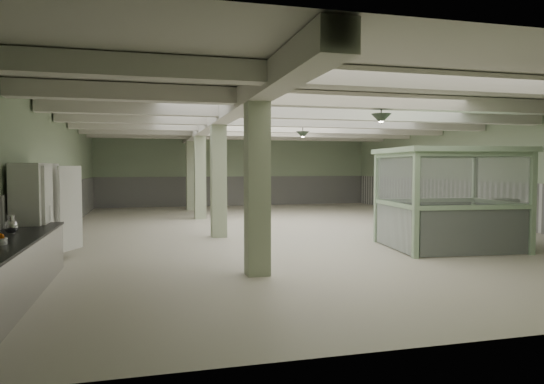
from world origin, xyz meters
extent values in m
plane|color=silver|center=(0.00, 0.00, 0.00)|extent=(20.00, 20.00, 0.00)
cube|color=beige|center=(0.00, 0.00, 3.60)|extent=(14.00, 20.00, 0.02)
cube|color=#90A483|center=(0.00, 10.00, 1.80)|extent=(14.00, 0.02, 3.60)
cube|color=#90A483|center=(0.00, -10.00, 1.80)|extent=(14.00, 0.02, 3.60)
cube|color=#90A483|center=(-7.00, 0.00, 1.80)|extent=(0.02, 20.00, 3.60)
cube|color=#90A483|center=(7.00, 0.00, 1.80)|extent=(0.02, 20.00, 3.60)
cube|color=silver|center=(-6.97, 0.00, 0.75)|extent=(0.05, 19.90, 1.50)
cube|color=silver|center=(6.97, 0.00, 0.75)|extent=(0.05, 19.90, 1.50)
cube|color=silver|center=(0.00, 9.97, 0.75)|extent=(13.90, 0.05, 1.50)
cube|color=silver|center=(-2.50, 0.00, 3.38)|extent=(0.45, 19.90, 0.40)
cube|color=silver|center=(0.00, -7.50, 3.42)|extent=(13.90, 0.35, 0.32)
cube|color=silver|center=(0.00, -5.00, 3.42)|extent=(13.90, 0.35, 0.32)
cube|color=silver|center=(0.00, -2.50, 3.42)|extent=(13.90, 0.35, 0.32)
cube|color=silver|center=(0.00, 0.00, 3.42)|extent=(13.90, 0.35, 0.32)
cube|color=silver|center=(0.00, 2.50, 3.42)|extent=(13.90, 0.35, 0.32)
cube|color=silver|center=(0.00, 5.00, 3.42)|extent=(13.90, 0.35, 0.32)
cube|color=silver|center=(0.00, 7.50, 3.42)|extent=(13.90, 0.35, 0.32)
cube|color=#A9B794|center=(-2.50, -6.00, 1.80)|extent=(0.42, 0.42, 3.60)
cube|color=#A9B794|center=(-2.50, -1.00, 1.80)|extent=(0.42, 0.42, 3.60)
cube|color=#A9B794|center=(-2.50, 4.00, 1.80)|extent=(0.42, 0.42, 3.60)
cube|color=#A9B794|center=(-2.50, 8.00, 1.80)|extent=(0.42, 0.42, 3.60)
cone|color=#2D3B2C|center=(0.50, -5.00, 3.05)|extent=(0.44, 0.44, 0.22)
cone|color=#2D3B2C|center=(0.50, 0.50, 3.05)|extent=(0.44, 0.44, 0.22)
cone|color=#2D3B2C|center=(0.50, 5.50, 3.05)|extent=(0.44, 0.44, 0.22)
cube|color=#B8B7BC|center=(-6.54, -7.00, 0.44)|extent=(0.88, 5.21, 0.88)
cube|color=black|center=(-6.54, -7.00, 0.89)|extent=(0.92, 5.25, 0.04)
cube|color=white|center=(-6.65, -4.00, 0.97)|extent=(0.53, 2.13, 1.95)
cube|color=white|center=(-6.35, -4.49, 0.97)|extent=(0.06, 0.80, 1.85)
cube|color=white|center=(-6.23, -3.42, 0.97)|extent=(0.40, 0.74, 1.85)
cube|color=silver|center=(-6.31, -4.49, 0.97)|extent=(0.02, 0.05, 0.30)
cube|color=silver|center=(-6.31, -3.51, 0.97)|extent=(0.02, 0.05, 0.30)
cube|color=#A4C79F|center=(1.20, -5.30, 1.17)|extent=(0.13, 0.13, 2.34)
cube|color=#A4C79F|center=(1.44, -2.97, 1.17)|extent=(0.13, 0.13, 2.34)
cube|color=#A4C79F|center=(3.99, -5.58, 1.17)|extent=(0.13, 0.13, 2.34)
cube|color=#A4C79F|center=(4.23, -3.26, 1.17)|extent=(0.13, 0.13, 2.34)
cube|color=#A4C79F|center=(2.71, -4.28, 2.40)|extent=(3.30, 2.88, 0.12)
cube|color=silver|center=(2.60, -5.44, 0.55)|extent=(2.60, 0.32, 1.05)
cube|color=silver|center=(2.60, -5.44, 1.78)|extent=(2.60, 0.32, 1.22)
cube|color=silver|center=(2.83, -3.12, 0.55)|extent=(2.60, 0.32, 1.05)
cube|color=silver|center=(2.83, -3.12, 1.78)|extent=(2.60, 0.32, 1.22)
cube|color=silver|center=(1.32, -4.14, 0.55)|extent=(0.28, 2.13, 1.05)
cube|color=silver|center=(1.32, -4.14, 1.78)|extent=(0.28, 2.13, 1.22)
cube|color=silver|center=(4.11, -4.42, 0.55)|extent=(0.28, 2.13, 1.05)
cube|color=silver|center=(4.11, -4.42, 1.78)|extent=(0.28, 2.13, 1.22)
cube|color=#5B6050|center=(4.62, -4.05, 0.59)|extent=(0.43, 0.57, 1.17)
camera|label=1|loc=(-4.46, -14.70, 2.01)|focal=32.00mm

